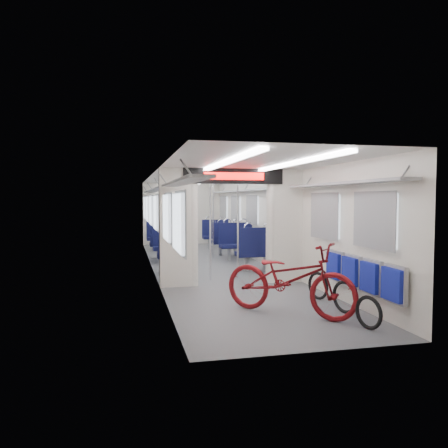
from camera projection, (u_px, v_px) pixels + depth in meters
name	position (u px, v px, depth m)	size (l,w,h in m)	color
carriage	(215.00, 208.00, 10.36)	(12.00, 12.02, 2.31)	#515456
bicycle	(289.00, 279.00, 6.40)	(0.71, 2.04, 1.07)	maroon
flip_bench	(361.00, 274.00, 6.54)	(0.12, 2.10, 0.51)	gray
bike_hoop_a	(369.00, 314.00, 5.68)	(0.45, 0.45, 0.05)	black
bike_hoop_b	(345.00, 299.00, 6.48)	(0.49, 0.49, 0.05)	black
bike_hoop_c	(318.00, 287.00, 7.38)	(0.47, 0.47, 0.05)	black
seat_bay_near_left	(173.00, 246.00, 10.82)	(0.89, 2.00, 1.08)	#0B0E33
seat_bay_near_right	(246.00, 243.00, 11.23)	(0.95, 2.27, 1.16)	#0B0E33
seat_bay_far_left	(164.00, 236.00, 13.50)	(0.95, 2.26, 1.16)	#0B0E33
seat_bay_far_right	(222.00, 235.00, 14.07)	(0.92, 2.10, 1.11)	#0B0E33
stanchion_near_left	(210.00, 226.00, 9.07)	(0.04, 0.04, 2.30)	silver
stanchion_near_right	(238.00, 225.00, 9.28)	(0.04, 0.04, 2.30)	silver
stanchion_far_left	(188.00, 219.00, 12.11)	(0.04, 0.04, 2.30)	silver
stanchion_far_right	(213.00, 218.00, 12.56)	(0.04, 0.04, 2.30)	silver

